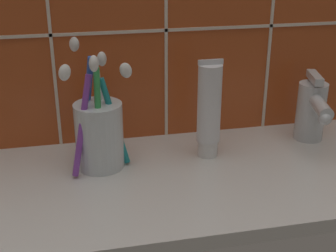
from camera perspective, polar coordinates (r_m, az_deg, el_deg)
sink_counter at (r=68.43cm, az=0.87°, el=-6.76°), size 71.29×30.04×2.00cm
toothbrush_cup at (r=68.90cm, az=-8.43°, el=-0.59°), size 10.72×9.94×18.90cm
toothpaste_tube at (r=70.96cm, az=5.02°, el=2.02°), size 3.78×3.60×15.45cm
sink_faucet at (r=80.39cm, az=17.19°, el=1.94°), size 5.61×12.48×11.32cm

